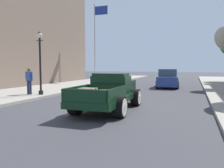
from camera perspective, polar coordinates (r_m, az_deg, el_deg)
name	(u,v)px	position (r m, az deg, el deg)	size (l,w,h in m)	color
ground_plane	(111,106)	(10.73, -0.31, -5.56)	(140.00, 140.00, 0.00)	#3D3D42
hotrod_truck_dark_green	(111,92)	(9.86, -0.38, -2.02)	(2.29, 4.98, 1.58)	black
car_background_blue	(168,79)	(20.53, 14.07, 1.26)	(2.11, 4.42, 1.65)	#284293
pedestrian_sidewalk_left	(29,79)	(14.70, -20.44, 1.14)	(0.53, 0.22, 1.65)	#232847
street_lamp_near	(40,58)	(14.36, -17.91, 6.32)	(0.50, 0.32, 3.85)	black
flagpole	(96,34)	(27.48, -3.99, 12.63)	(1.74, 0.16, 9.16)	#B2B2B7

